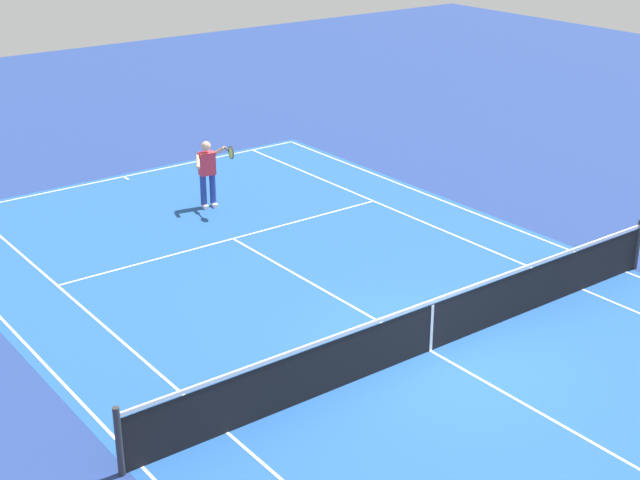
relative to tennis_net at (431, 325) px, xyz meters
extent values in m
plane|color=navy|center=(0.00, 0.00, -0.49)|extent=(60.00, 60.00, 0.00)
cube|color=#1E4C93|center=(0.00, 0.00, -0.49)|extent=(24.20, 11.40, 0.00)
cube|color=white|center=(11.90, 0.00, -0.49)|extent=(0.05, 11.00, 0.01)
cube|color=white|center=(0.00, -5.50, -0.49)|extent=(23.80, 0.05, 0.01)
cube|color=white|center=(0.00, 5.50, -0.49)|extent=(23.80, 0.05, 0.01)
cube|color=white|center=(0.00, -4.11, -0.49)|extent=(23.80, 0.05, 0.01)
cube|color=white|center=(0.00, 4.11, -0.49)|extent=(23.80, 0.05, 0.01)
cube|color=white|center=(6.40, 0.00, -0.49)|extent=(0.05, 8.22, 0.01)
cube|color=white|center=(0.00, 0.00, -0.49)|extent=(12.80, 0.05, 0.01)
cube|color=white|center=(11.75, 0.00, -0.49)|extent=(0.30, 0.05, 0.01)
cylinder|color=#2D2D33|center=(0.00, -5.80, 0.05)|extent=(0.10, 0.10, 1.08)
cylinder|color=#2D2D33|center=(0.00, 5.80, 0.05)|extent=(0.10, 0.10, 1.08)
cube|color=black|center=(0.00, 0.00, -0.05)|extent=(0.02, 11.60, 0.88)
cube|color=white|center=(0.00, 0.00, 0.46)|extent=(0.04, 11.60, 0.06)
cube|color=white|center=(0.00, 0.00, -0.05)|extent=(0.04, 0.06, 0.88)
cylinder|color=navy|center=(8.56, -0.53, -0.04)|extent=(0.15, 0.15, 0.74)
cube|color=white|center=(8.50, -0.52, -0.45)|extent=(0.30, 0.16, 0.09)
cylinder|color=navy|center=(8.51, -0.76, -0.04)|extent=(0.15, 0.15, 0.74)
cube|color=white|center=(8.46, -0.75, -0.45)|extent=(0.30, 0.16, 0.09)
cube|color=#E03342|center=(8.54, -0.65, 0.61)|extent=(0.31, 0.42, 0.56)
sphere|color=#DBAA84|center=(8.54, -0.65, 1.04)|extent=(0.23, 0.23, 0.23)
cylinder|color=#DBAA84|center=(8.42, -0.34, 0.74)|extent=(0.40, 0.28, 0.26)
cylinder|color=#DBAA84|center=(8.31, -0.89, 0.94)|extent=(0.42, 0.15, 0.30)
cylinder|color=#232326|center=(7.99, -0.89, 1.05)|extent=(0.28, 0.09, 0.04)
torus|color=#232326|center=(7.71, -0.83, 1.05)|extent=(0.31, 0.08, 0.31)
cylinder|color=#C6D84C|center=(7.71, -0.83, 1.05)|extent=(0.27, 0.06, 0.27)
sphere|color=#CCE01E|center=(0.34, 0.80, -0.46)|extent=(0.07, 0.07, 0.07)
camera|label=1|loc=(-10.09, 9.99, 7.35)|focal=52.02mm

